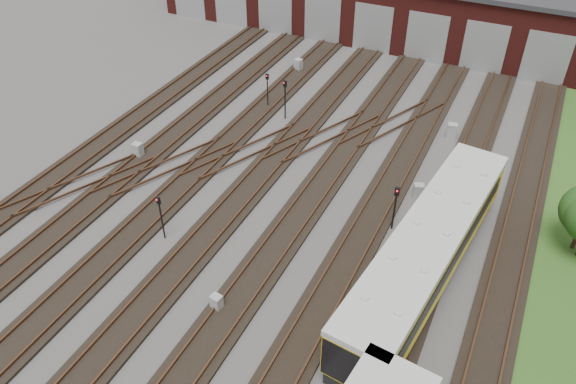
% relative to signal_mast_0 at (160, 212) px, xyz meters
% --- Properties ---
extents(ground, '(120.00, 120.00, 0.00)m').
position_rel_signal_mast_0_xyz_m(ground, '(4.17, -4.25, -1.91)').
color(ground, '#43413E').
rests_on(ground, ground).
extents(track_network, '(30.40, 70.00, 0.33)m').
position_rel_signal_mast_0_xyz_m(track_network, '(4.00, -3.66, -1.80)').
color(track_network, black).
rests_on(track_network, ground).
extents(maintenance_shed, '(51.00, 12.50, 6.35)m').
position_rel_signal_mast_0_xyz_m(maintenance_shed, '(4.16, 35.72, 1.29)').
color(maintenance_shed, '#4F1613').
rests_on(maintenance_shed, ground).
extents(signal_mast_0, '(0.27, 0.25, 2.99)m').
position_rel_signal_mast_0_xyz_m(signal_mast_0, '(0.00, 0.00, 0.00)').
color(signal_mast_0, black).
rests_on(signal_mast_0, ground).
extents(signal_mast_1, '(0.23, 0.21, 2.83)m').
position_rel_signal_mast_0_xyz_m(signal_mast_1, '(-1.67, 16.15, -0.10)').
color(signal_mast_1, black).
rests_on(signal_mast_1, ground).
extents(signal_mast_2, '(0.29, 0.28, 3.19)m').
position_rel_signal_mast_0_xyz_m(signal_mast_2, '(0.36, 15.10, 0.13)').
color(signal_mast_2, black).
rests_on(signal_mast_2, ground).
extents(signal_mast_3, '(0.29, 0.27, 3.00)m').
position_rel_signal_mast_0_xyz_m(signal_mast_3, '(11.51, 6.44, 0.03)').
color(signal_mast_3, black).
rests_on(signal_mast_3, ground).
extents(relay_cabinet_0, '(0.66, 0.56, 1.07)m').
position_rel_signal_mast_0_xyz_m(relay_cabinet_0, '(-6.50, 6.06, -1.37)').
color(relay_cabinet_0, '#9EA0A3').
rests_on(relay_cabinet_0, ground).
extents(relay_cabinet_1, '(0.76, 0.69, 1.07)m').
position_rel_signal_mast_0_xyz_m(relay_cabinet_1, '(-2.23, 23.07, -1.37)').
color(relay_cabinet_1, '#9EA0A3').
rests_on(relay_cabinet_1, ground).
extents(relay_cabinet_2, '(0.62, 0.55, 0.92)m').
position_rel_signal_mast_0_xyz_m(relay_cabinet_2, '(5.47, -3.20, -1.45)').
color(relay_cabinet_2, '#9EA0A3').
rests_on(relay_cabinet_2, ground).
extents(relay_cabinet_3, '(0.74, 0.68, 1.01)m').
position_rel_signal_mast_0_xyz_m(relay_cabinet_3, '(12.09, 9.95, -1.41)').
color(relay_cabinet_3, '#9EA0A3').
rests_on(relay_cabinet_3, ground).
extents(relay_cabinet_4, '(0.75, 0.66, 1.10)m').
position_rel_signal_mast_0_xyz_m(relay_cabinet_4, '(12.36, 17.93, -1.36)').
color(relay_cabinet_4, '#9EA0A3').
rests_on(relay_cabinet_4, ground).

